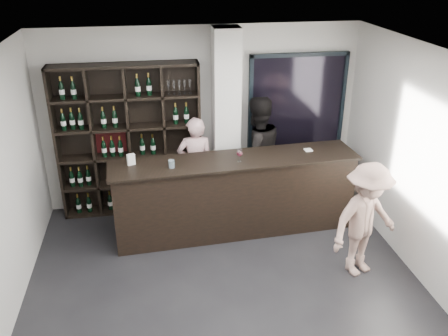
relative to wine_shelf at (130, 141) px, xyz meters
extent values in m
cube|color=black|center=(1.15, -2.57, -1.20)|extent=(5.00, 5.50, 0.01)
cube|color=silver|center=(1.50, -0.10, 0.25)|extent=(0.40, 0.40, 2.90)
cube|color=black|center=(2.70, 0.12, 0.20)|extent=(1.60, 0.08, 2.10)
cube|color=black|center=(2.70, 0.12, 0.20)|extent=(1.48, 0.02, 1.98)
cube|color=black|center=(1.50, -0.90, -0.62)|extent=(3.51, 0.66, 1.15)
cube|color=black|center=(1.50, -0.90, -0.03)|extent=(3.59, 0.74, 0.03)
imported|color=beige|center=(1.00, -0.17, -0.41)|extent=(0.59, 0.39, 1.59)
imported|color=black|center=(1.97, -0.19, -0.26)|extent=(1.08, 0.95, 1.87)
imported|color=tan|center=(2.95, -2.17, -0.42)|extent=(1.15, 0.90, 1.56)
cylinder|color=#A1BCC9|center=(0.59, -1.05, 0.04)|extent=(0.10, 0.10, 0.11)
cube|color=white|center=(2.63, -0.76, -0.01)|extent=(0.11, 0.11, 0.02)
cube|color=white|center=(0.04, -0.86, 0.06)|extent=(0.12, 0.09, 0.16)
camera|label=1|loc=(0.35, -6.98, 2.71)|focal=38.00mm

